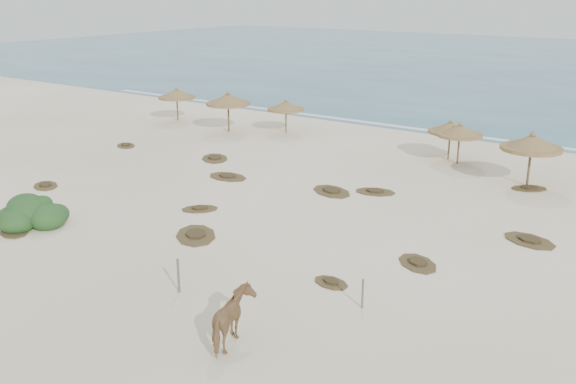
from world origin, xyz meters
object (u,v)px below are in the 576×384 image
Objects in this scene: palapa_0 at (177,94)px; palapa_1 at (228,100)px; horse at (233,320)px; bush at (30,214)px.

palapa_1 is at bearing -7.30° from palapa_0.
palapa_0 is 6.08m from palapa_1.
palapa_0 is at bearing -63.27° from horse.
palapa_0 is 23.96m from bush.
horse is 14.43m from bush.
horse is (19.52, -22.92, -1.51)m from palapa_1.
horse is at bearing -42.84° from palapa_0.
palapa_1 reaches higher than horse.
palapa_0 is 1.78× the size of horse.
palapa_1 is 1.72× the size of horse.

